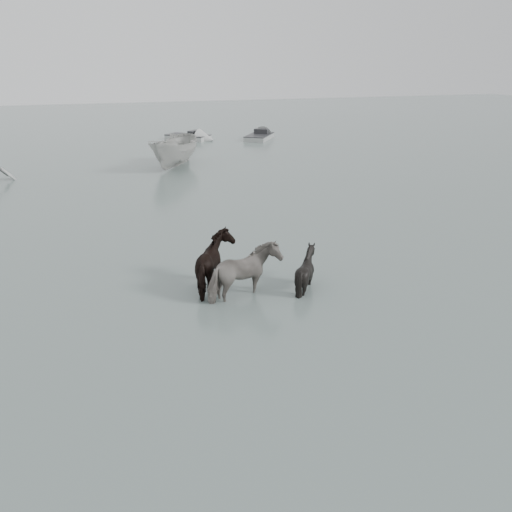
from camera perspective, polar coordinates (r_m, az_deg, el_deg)
name	(u,v)px	position (r m, az deg, el deg)	size (l,w,h in m)	color
ground	(275,319)	(12.33, 2.19, -7.24)	(140.00, 140.00, 0.00)	slate
pony_pinto	(244,267)	(13.08, -1.41, -1.31)	(0.92, 2.02, 1.71)	black
pony_dark	(217,258)	(13.73, -4.44, -0.22)	(1.71, 1.46, 1.72)	black
pony_black	(306,262)	(13.83, 5.75, -0.70)	(1.17, 1.31, 1.45)	black
boat_small	(175,150)	(30.40, -9.24, 11.86)	(1.93, 5.12, 1.98)	#A9A9A4
skiff_port	(259,135)	(41.13, 0.38, 13.71)	(4.78, 1.60, 0.75)	#9B9E9B
skiff_mid	(188,135)	(41.32, -7.79, 13.56)	(4.77, 1.60, 0.75)	#ABAEAB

